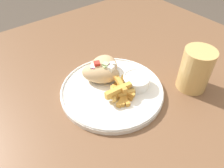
{
  "coord_description": "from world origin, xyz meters",
  "views": [
    {
      "loc": [
        0.34,
        -0.34,
        1.16
      ],
      "look_at": [
        -0.02,
        -0.06,
        0.74
      ],
      "focal_mm": 35.0,
      "sensor_mm": 36.0,
      "label": 1
    }
  ],
  "objects": [
    {
      "name": "pita_sandwich_far",
      "position": [
        -0.09,
        -0.04,
        0.74
      ],
      "size": [
        0.14,
        0.14,
        0.06
      ],
      "rotation": [
        0.0,
        0.0,
        -0.86
      ],
      "color": "tan",
      "rests_on": "plate"
    },
    {
      "name": "water_glass",
      "position": [
        0.11,
        0.15,
        0.76
      ],
      "size": [
        0.09,
        0.09,
        0.13
      ],
      "color": "tan",
      "rests_on": "table"
    },
    {
      "name": "plate",
      "position": [
        -0.02,
        -0.06,
        0.71
      ],
      "size": [
        0.3,
        0.3,
        0.02
      ],
      "color": "white",
      "rests_on": "table"
    },
    {
      "name": "sauce_ramekin",
      "position": [
        0.01,
        0.01,
        0.74
      ],
      "size": [
        0.08,
        0.08,
        0.03
      ],
      "color": "white",
      "rests_on": "plate"
    },
    {
      "name": "fries_pile",
      "position": [
        0.02,
        -0.05,
        0.73
      ],
      "size": [
        0.09,
        0.11,
        0.04
      ],
      "color": "gold",
      "rests_on": "plate"
    },
    {
      "name": "table",
      "position": [
        0.0,
        0.0,
        0.63
      ],
      "size": [
        1.16,
        1.16,
        0.7
      ],
      "color": "brown",
      "rests_on": "ground_plane"
    },
    {
      "name": "pita_sandwich_near",
      "position": [
        -0.07,
        -0.06,
        0.75
      ],
      "size": [
        0.12,
        0.12,
        0.06
      ],
      "rotation": [
        0.0,
        0.0,
        0.78
      ],
      "color": "tan",
      "rests_on": "plate"
    }
  ]
}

